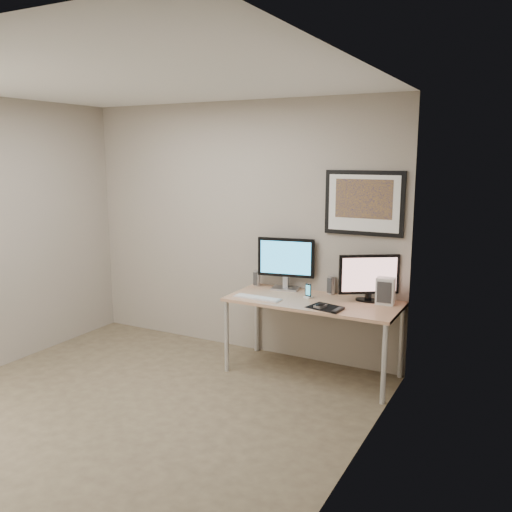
# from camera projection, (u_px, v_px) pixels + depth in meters

# --- Properties ---
(floor) EXTENTS (3.60, 3.60, 0.00)m
(floor) POSITION_uv_depth(u_px,v_px,m) (137.00, 409.00, 4.45)
(floor) COLOR brown
(floor) RESTS_ON ground
(room) EXTENTS (3.60, 3.60, 3.60)m
(room) POSITION_uv_depth(u_px,v_px,m) (164.00, 205.00, 4.54)
(room) COLOR white
(room) RESTS_ON ground
(desk) EXTENTS (1.60, 0.70, 0.73)m
(desk) POSITION_uv_depth(u_px,v_px,m) (313.00, 307.00, 5.05)
(desk) COLOR #916646
(desk) RESTS_ON floor
(framed_art) EXTENTS (0.75, 0.04, 0.60)m
(framed_art) POSITION_uv_depth(u_px,v_px,m) (364.00, 203.00, 5.00)
(framed_art) COLOR black
(framed_art) RESTS_ON room
(monitor_large) EXTENTS (0.57, 0.23, 0.52)m
(monitor_large) POSITION_uv_depth(u_px,v_px,m) (286.00, 261.00, 5.38)
(monitor_large) COLOR #B3B4B8
(monitor_large) RESTS_ON desk
(monitor_tv) EXTENTS (0.49, 0.33, 0.44)m
(monitor_tv) POSITION_uv_depth(u_px,v_px,m) (369.00, 277.00, 4.95)
(monitor_tv) COLOR black
(monitor_tv) RESTS_ON desk
(speaker_left) EXTENTS (0.07, 0.07, 0.16)m
(speaker_left) POSITION_uv_depth(u_px,v_px,m) (257.00, 278.00, 5.56)
(speaker_left) COLOR #B3B4B8
(speaker_left) RESTS_ON desk
(speaker_right) EXTENTS (0.09, 0.09, 0.18)m
(speaker_right) POSITION_uv_depth(u_px,v_px,m) (332.00, 285.00, 5.25)
(speaker_right) COLOR #B3B4B8
(speaker_right) RESTS_ON desk
(phone_dock) EXTENTS (0.08, 0.08, 0.14)m
(phone_dock) POSITION_uv_depth(u_px,v_px,m) (308.00, 291.00, 5.10)
(phone_dock) COLOR black
(phone_dock) RESTS_ON desk
(keyboard) EXTENTS (0.47, 0.14, 0.02)m
(keyboard) POSITION_uv_depth(u_px,v_px,m) (257.00, 298.00, 5.08)
(keyboard) COLOR silver
(keyboard) RESTS_ON desk
(mousepad) EXTENTS (0.31, 0.29, 0.00)m
(mousepad) POSITION_uv_depth(u_px,v_px,m) (324.00, 307.00, 4.79)
(mousepad) COLOR black
(mousepad) RESTS_ON desk
(mouse) EXTENTS (0.09, 0.13, 0.04)m
(mouse) POSITION_uv_depth(u_px,v_px,m) (320.00, 305.00, 4.78)
(mouse) COLOR black
(mouse) RESTS_ON mousepad
(remote) EXTENTS (0.07, 0.19, 0.02)m
(remote) POSITION_uv_depth(u_px,v_px,m) (338.00, 310.00, 4.67)
(remote) COLOR black
(remote) RESTS_ON desk
(fan_unit) EXTENTS (0.17, 0.13, 0.24)m
(fan_unit) POSITION_uv_depth(u_px,v_px,m) (385.00, 291.00, 4.88)
(fan_unit) COLOR silver
(fan_unit) RESTS_ON desk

